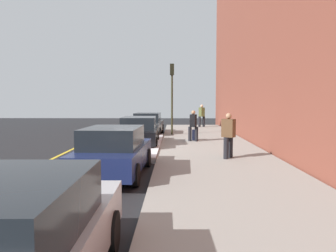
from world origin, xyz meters
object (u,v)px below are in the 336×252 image
(pedestrian_brown_coat, at_px, (228,134))
(parked_car_charcoal, at_px, (148,124))
(parked_car_silver, at_px, (10,244))
(rolling_suitcase, at_px, (194,135))
(pedestrian_black_coat, at_px, (193,125))
(traffic_light_pole, at_px, (172,87))
(parked_car_navy, at_px, (114,151))
(pedestrian_olive_coat, at_px, (202,115))
(parked_car_black, at_px, (139,132))

(pedestrian_brown_coat, bearing_deg, parked_car_charcoal, 21.31)
(parked_car_silver, distance_m, rolling_suitcase, 14.96)
(pedestrian_black_coat, relative_size, traffic_light_pole, 0.37)
(parked_car_navy, bearing_deg, pedestrian_black_coat, -20.76)
(parked_car_silver, xyz_separation_m, rolling_suitcase, (14.68, -2.89, -0.32))
(parked_car_silver, xyz_separation_m, pedestrian_black_coat, (14.18, -2.81, 0.27))
(rolling_suitcase, bearing_deg, pedestrian_brown_coat, -170.76)
(pedestrian_olive_coat, xyz_separation_m, traffic_light_pole, (-6.26, 2.43, 2.04))
(parked_car_silver, relative_size, pedestrian_black_coat, 2.67)
(pedestrian_brown_coat, bearing_deg, pedestrian_olive_coat, -0.98)
(pedestrian_brown_coat, height_order, traffic_light_pole, traffic_light_pole)
(parked_car_charcoal, bearing_deg, rolling_suitcase, -144.23)
(parked_car_silver, bearing_deg, parked_car_navy, 0.54)
(parked_car_black, distance_m, rolling_suitcase, 3.30)
(pedestrian_black_coat, bearing_deg, pedestrian_olive_coat, -7.40)
(pedestrian_brown_coat, bearing_deg, parked_car_silver, 156.84)
(traffic_light_pole, bearing_deg, pedestrian_black_coat, -161.72)
(parked_car_navy, bearing_deg, parked_car_silver, -179.46)
(parked_car_charcoal, bearing_deg, pedestrian_brown_coat, -158.69)
(traffic_light_pole, bearing_deg, parked_car_black, 160.69)
(parked_car_navy, xyz_separation_m, traffic_light_pole, (11.08, -1.72, 2.42))
(pedestrian_olive_coat, distance_m, pedestrian_brown_coat, 15.01)
(parked_car_navy, bearing_deg, rolling_suitcase, -20.08)
(parked_car_silver, bearing_deg, traffic_light_pole, -5.35)
(parked_car_navy, bearing_deg, parked_car_black, -0.86)
(pedestrian_black_coat, height_order, traffic_light_pole, traffic_light_pole)
(parked_car_black, bearing_deg, traffic_light_pole, -19.31)
(parked_car_charcoal, height_order, pedestrian_black_coat, pedestrian_black_coat)
(parked_car_charcoal, height_order, pedestrian_olive_coat, pedestrian_olive_coat)
(parked_car_black, xyz_separation_m, rolling_suitcase, (1.62, -2.86, -0.32))
(pedestrian_black_coat, relative_size, rolling_suitcase, 1.77)
(parked_car_black, height_order, rolling_suitcase, parked_car_black)
(parked_car_navy, xyz_separation_m, rolling_suitcase, (8.08, -2.95, -0.32))
(parked_car_silver, distance_m, traffic_light_pole, 17.92)
(pedestrian_black_coat, bearing_deg, traffic_light_pole, 18.28)
(parked_car_charcoal, relative_size, pedestrian_olive_coat, 2.40)
(parked_car_black, distance_m, pedestrian_black_coat, 3.01)
(parked_car_navy, height_order, parked_car_charcoal, same)
(parked_car_black, xyz_separation_m, pedestrian_olive_coat, (10.89, -4.05, 0.38))
(parked_car_silver, height_order, parked_car_black, same)
(parked_car_silver, distance_m, pedestrian_olive_coat, 24.29)
(parked_car_silver, relative_size, pedestrian_brown_coat, 2.59)
(pedestrian_black_coat, bearing_deg, parked_car_navy, 159.24)
(rolling_suitcase, bearing_deg, pedestrian_olive_coat, -7.31)
(parked_car_navy, bearing_deg, parked_car_charcoal, -0.51)
(parked_car_silver, relative_size, parked_car_navy, 0.99)
(rolling_suitcase, bearing_deg, parked_car_silver, 168.86)
(pedestrian_black_coat, distance_m, pedestrian_brown_coat, 5.34)
(parked_car_black, xyz_separation_m, parked_car_charcoal, (5.57, -0.01, 0.00))
(parked_car_navy, xyz_separation_m, parked_car_charcoal, (12.03, -0.11, -0.00))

